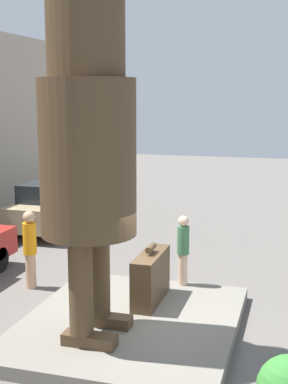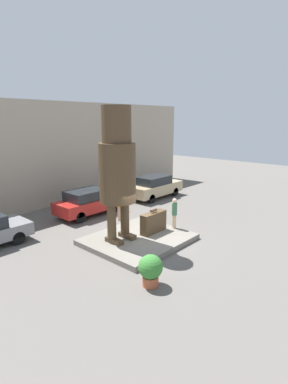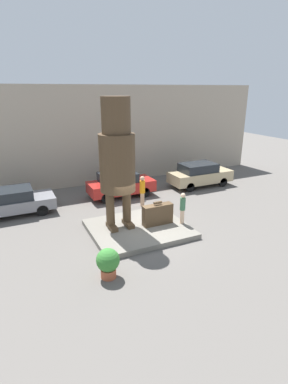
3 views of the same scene
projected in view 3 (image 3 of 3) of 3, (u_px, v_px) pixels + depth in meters
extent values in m
plane|color=#605B56|center=(139.00, 231.00, 14.61)|extent=(60.00, 60.00, 0.00)
cube|color=slate|center=(139.00, 229.00, 14.57)|extent=(4.60, 3.97, 0.25)
cube|color=tan|center=(87.00, 136.00, 20.87)|extent=(28.00, 0.60, 6.87)
cube|color=#4C3823|center=(112.00, 227.00, 14.27)|extent=(0.32, 0.93, 0.20)
cube|color=#4C3823|center=(128.00, 224.00, 14.61)|extent=(0.32, 0.93, 0.20)
cylinder|color=#4C3823|center=(110.00, 208.00, 14.09)|extent=(0.41, 0.41, 1.64)
cylinder|color=#4C3823|center=(127.00, 205.00, 14.43)|extent=(0.41, 0.41, 1.64)
cylinder|color=#4C3823|center=(117.00, 163.00, 13.57)|extent=(1.64, 1.64, 2.63)
cylinder|color=#4C3823|center=(116.00, 115.00, 12.88)|extent=(1.29, 1.29, 1.58)
cube|color=#4C3823|center=(158.00, 215.00, 14.64)|extent=(1.52, 0.43, 1.02)
cylinder|color=#4C3823|center=(158.00, 203.00, 14.44)|extent=(0.42, 0.13, 0.13)
cylinder|color=beige|center=(182.00, 216.00, 14.80)|extent=(0.21, 0.21, 0.71)
cylinder|color=#3D704C|center=(183.00, 204.00, 14.58)|extent=(0.27, 0.27, 0.63)
sphere|color=beige|center=(183.00, 195.00, 14.44)|extent=(0.24, 0.24, 0.24)
cube|color=gray|center=(16.00, 204.00, 16.42)|extent=(4.12, 1.90, 0.61)
cube|color=#1E2328|center=(10.00, 194.00, 16.15)|extent=(2.27, 1.71, 0.55)
cylinder|color=black|center=(39.00, 200.00, 17.77)|extent=(0.62, 0.18, 0.62)
cylinder|color=black|center=(43.00, 210.00, 16.31)|extent=(0.62, 0.18, 0.62)
cube|color=#B2231E|center=(121.00, 186.00, 19.16)|extent=(4.18, 1.80, 0.70)
cube|color=#1E2328|center=(118.00, 177.00, 18.87)|extent=(2.30, 1.62, 0.56)
cylinder|color=black|center=(135.00, 185.00, 20.49)|extent=(0.65, 0.18, 0.65)
cylinder|color=black|center=(145.00, 192.00, 19.10)|extent=(0.65, 0.18, 0.65)
cylinder|color=black|center=(98.00, 191.00, 19.44)|extent=(0.65, 0.18, 0.65)
cylinder|color=black|center=(106.00, 198.00, 18.06)|extent=(0.65, 0.18, 0.65)
cube|color=tan|center=(200.00, 176.00, 21.24)|extent=(4.49, 1.82, 0.76)
cube|color=#1E2328|center=(198.00, 168.00, 20.93)|extent=(2.47, 1.63, 0.58)
cylinder|color=black|center=(209.00, 176.00, 22.63)|extent=(0.64, 0.18, 0.64)
cylinder|color=black|center=(223.00, 182.00, 21.23)|extent=(0.64, 0.18, 0.64)
cylinder|color=black|center=(177.00, 181.00, 21.50)|extent=(0.64, 0.18, 0.64)
cylinder|color=black|center=(190.00, 187.00, 20.11)|extent=(0.64, 0.18, 0.64)
cylinder|color=#AD5638|center=(108.00, 273.00, 10.99)|extent=(0.57, 0.57, 0.36)
sphere|color=#387F33|center=(108.00, 260.00, 10.81)|extent=(0.86, 0.86, 0.86)
cylinder|color=tan|center=(142.00, 199.00, 17.63)|extent=(0.24, 0.24, 0.83)
cylinder|color=orange|center=(142.00, 187.00, 17.37)|extent=(0.31, 0.31, 0.73)
sphere|color=tan|center=(142.00, 179.00, 17.21)|extent=(0.28, 0.28, 0.28)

